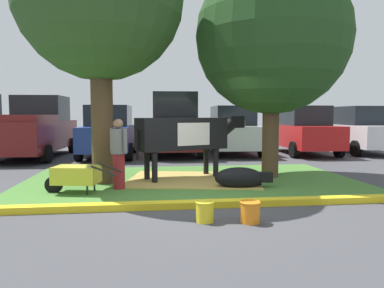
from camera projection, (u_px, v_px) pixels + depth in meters
ground_plane at (200, 199)px, 7.14m from camera, size 80.00×80.00×0.00m
grass_island at (191, 180)px, 9.07m from camera, size 8.22×4.94×0.02m
curb_yellow at (209, 204)px, 6.47m from camera, size 9.42×0.24×0.12m
hay_bedding at (193, 180)px, 9.10m from camera, size 3.59×2.95×0.04m
shade_tree_right at (272, 38)px, 9.29m from camera, size 3.95×3.95×5.62m
cow_holstein at (186, 134)px, 9.23m from camera, size 3.01×1.56×1.62m
calf_lying at (241, 178)px, 8.11m from camera, size 1.33×0.63×0.48m
person_handler at (119, 152)px, 7.95m from camera, size 0.40×0.40×1.56m
wheelbarrow at (76, 175)px, 7.57m from camera, size 1.62×0.79×0.63m
bucket_yellow at (205, 211)px, 5.57m from camera, size 0.30×0.30×0.32m
bucket_orange at (250, 212)px, 5.53m from camera, size 0.32×0.32×0.33m
pickup_truck_maroon at (35, 129)px, 14.05m from camera, size 2.40×5.48×2.42m
sedan_blue at (110, 132)px, 14.33m from camera, size 2.17×4.47×2.02m
suv_black at (174, 124)px, 14.99m from camera, size 2.28×4.68×2.52m
sedan_silver at (232, 131)px, 15.32m from camera, size 2.17×4.47×2.02m
sedan_red at (303, 131)px, 15.32m from camera, size 2.17×4.47×2.02m
hatchback_white at (359, 130)px, 15.84m from camera, size 2.17×4.47×2.02m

